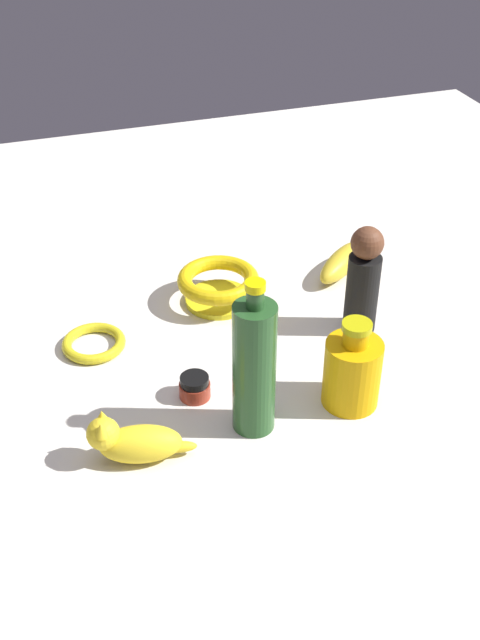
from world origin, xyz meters
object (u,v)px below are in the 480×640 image
bottle_short (352,371)px  person_figure_adult (363,280)px  bowl (218,284)px  banana (342,262)px  cat_figurine (132,441)px  nail_polish_jar (195,387)px  bangle (94,343)px  bottle_tall (254,367)px

bottle_short → person_figure_adult: bearing=-29.4°
bowl → banana: (0.02, -0.25, -0.01)m
bowl → bottle_short: 0.33m
person_figure_adult → cat_figurine: bearing=113.3°
bottle_short → bowl: bearing=19.0°
person_figure_adult → banana: 0.19m
nail_polish_jar → cat_figurine: 0.15m
nail_polish_jar → person_figure_adult: person_figure_adult is taller
nail_polish_jar → cat_figurine: bearing=131.0°
bangle → cat_figurine: (-0.27, -0.01, 0.02)m
person_figure_adult → nail_polish_jar: bearing=105.1°
banana → bottle_short: (-0.34, 0.14, 0.03)m
bowl → bottle_short: size_ratio=1.01×
bangle → bottle_tall: bearing=-143.6°
bangle → cat_figurine: size_ratio=0.71×
cat_figurine → bottle_short: bearing=-87.1°
bangle → banana: size_ratio=0.67×
bowl → nail_polish_jar: bearing=155.1°
person_figure_adult → bangle: person_figure_adult is taller
bottle_tall → bottle_short: bearing=-88.6°
bowl → bottle_tall: size_ratio=0.59×
cat_figurine → banana: bearing=-53.1°
bowl → person_figure_adult: person_figure_adult is taller
bangle → banana: bearing=-80.0°
bottle_short → bottle_tall: bottle_tall is taller
person_figure_adult → banana: bearing=-14.9°
bottle_short → banana: bearing=-22.4°
bottle_short → bottle_tall: bearing=91.4°
bowl → bangle: bowl is taller
bottle_short → cat_figurine: bearing=92.9°
person_figure_adult → bowl: bearing=53.8°
bottle_short → bottle_tall: size_ratio=0.59×
banana → bottle_tall: (-0.34, 0.29, 0.08)m
nail_polish_jar → bottle_tall: size_ratio=0.19×
bowl → bangle: 0.24m
nail_polish_jar → bottle_tall: 0.14m
bottle_tall → bowl: bearing=-7.9°
nail_polish_jar → cat_figurine: cat_figurine is taller
nail_polish_jar → bangle: (0.17, 0.12, -0.01)m
nail_polish_jar → banana: size_ratio=0.30×
banana → bottle_tall: size_ratio=0.64×
bangle → bottle_tall: bottle_tall is taller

